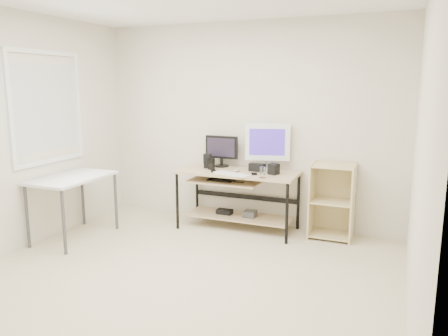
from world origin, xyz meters
TOP-DOWN VIEW (x-y plane):
  - room at (-0.14, 0.04)m, footprint 4.01×4.01m
  - desk at (-0.03, 1.66)m, footprint 1.50×0.65m
  - side_table at (-1.68, 0.60)m, footprint 0.60×1.00m
  - shelf_unit at (1.15, 1.82)m, footprint 0.50×0.40m
  - black_monitor at (-0.31, 1.87)m, footprint 0.44×0.18m
  - white_imac at (0.32, 1.85)m, footprint 0.55×0.19m
  - keyboard at (0.01, 1.43)m, footprint 0.49×0.28m
  - mouse at (-0.00, 1.62)m, footprint 0.07×0.11m
  - center_speaker at (0.23, 1.73)m, footprint 0.21×0.12m
  - speaker_left at (-0.44, 1.70)m, footprint 0.11×0.11m
  - speaker_right at (0.47, 1.64)m, footprint 0.14×0.14m
  - audio_controller at (-0.34, 1.62)m, footprint 0.08×0.06m
  - volume_puck at (-0.26, 1.48)m, footprint 0.08×0.08m
  - smartphone at (0.25, 1.55)m, footprint 0.11×0.14m
  - coaster at (0.41, 1.38)m, footprint 0.09×0.09m
  - drinking_glass at (0.41, 1.38)m, footprint 0.07×0.07m

SIDE VIEW (x-z plane):
  - shelf_unit at x=1.15m, z-range 0.00..0.90m
  - desk at x=-0.03m, z-range 0.16..0.91m
  - side_table at x=-1.68m, z-range 0.30..1.05m
  - coaster at x=0.41m, z-range 0.75..0.76m
  - smartphone at x=0.25m, z-range 0.75..0.76m
  - keyboard at x=0.01m, z-range 0.75..0.77m
  - volume_puck at x=-0.26m, z-range 0.75..0.78m
  - mouse at x=0.00m, z-range 0.75..0.79m
  - center_speaker at x=0.23m, z-range 0.75..0.85m
  - speaker_right at x=0.47m, z-range 0.75..0.88m
  - drinking_glass at x=0.41m, z-range 0.76..0.88m
  - audio_controller at x=-0.34m, z-range 0.75..0.90m
  - speaker_left at x=-0.44m, z-range 0.75..0.94m
  - black_monitor at x=-0.31m, z-range 0.78..1.19m
  - white_imac at x=0.32m, z-range 0.80..1.39m
  - room at x=-0.14m, z-range 0.01..2.63m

